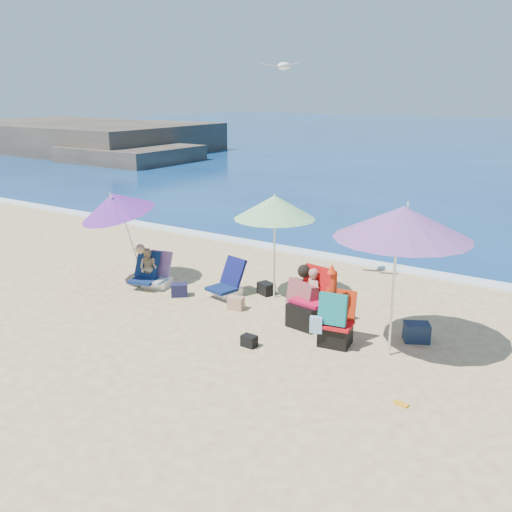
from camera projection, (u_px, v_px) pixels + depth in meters
The scene contains 20 objects.
ground at pixel (239, 330), 10.26m from camera, with size 120.00×120.00×0.00m.
foam at pixel (356, 261), 14.34m from camera, with size 120.00×0.50×0.04m.
headland at pixel (84, 142), 40.37m from camera, with size 20.50×11.50×2.60m.
umbrella_turquoise at pixel (403, 223), 8.84m from camera, with size 2.72×2.72×2.47m.
umbrella_striped at pixel (275, 207), 11.36m from camera, with size 2.04×2.04×2.18m.
umbrella_blue at pixel (115, 204), 12.23m from camera, with size 2.17×2.20×2.20m.
furled_umbrella at pixel (332, 301), 9.46m from camera, with size 0.18×0.18×1.44m.
chair_navy at pixel (227, 286), 11.98m from camera, with size 0.71×0.87×0.77m.
chair_rainbow at pixel (157, 278), 12.52m from camera, with size 0.67×0.83×0.74m.
camp_chair_left at pixel (309, 309), 10.40m from camera, with size 0.68×0.74×1.06m.
camp_chair_right at pixel (335, 326), 9.58m from camera, with size 0.65×0.70×0.97m.
person_center at pixel (309, 295), 10.58m from camera, with size 0.91×0.77×1.04m.
person_left at pixel (147, 268), 12.38m from camera, with size 0.71×0.74×0.98m.
bag_navy_a at pixel (179, 290), 11.94m from camera, with size 0.42×0.41×0.27m.
bag_black_a at pixel (266, 289), 12.04m from camera, with size 0.41×0.36×0.25m.
bag_tan at pixel (236, 303), 11.22m from camera, with size 0.34×0.27×0.25m.
bag_navy_b at pixel (417, 332), 9.79m from camera, with size 0.53×0.48×0.32m.
bag_black_b at pixel (249, 341), 9.60m from camera, with size 0.26×0.18×0.20m.
orange_item at pixel (401, 404), 7.84m from camera, with size 0.22×0.14×0.03m.
seagull at pixel (284, 66), 11.25m from camera, with size 0.85×0.58×0.15m.
Camera 1 is at (5.49, -7.73, 4.16)m, focal length 40.17 mm.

